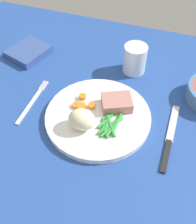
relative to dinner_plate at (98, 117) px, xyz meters
The scene contains 10 objects.
dining_table 3.54cm from the dinner_plate, 15.05° to the left, with size 120.00×90.00×2.00cm.
dinner_plate is the anchor object (origin of this frame).
meat_portion 5.89cm from the dinner_plate, 49.40° to the left, with size 7.44×5.78×2.72cm, color #B2756B.
mashed_potatoes 6.30cm from the dinner_plate, 116.57° to the right, with size 6.43×5.27×5.14cm, color beige.
carrot_slices 5.26cm from the dinner_plate, 159.19° to the left, with size 5.75×5.47×1.16cm.
green_beans 4.44cm from the dinner_plate, 28.72° to the right, with size 5.61×9.65×0.87cm.
fork 18.48cm from the dinner_plate, behind, with size 1.44×16.60×0.40cm.
knife 18.17cm from the dinner_plate, ahead, with size 1.70×20.50×0.64cm.
water_glass 21.87cm from the dinner_plate, 79.75° to the left, with size 6.69×6.69×8.36cm.
napkin 34.59cm from the dinner_plate, 148.56° to the left, with size 10.51×11.69×2.19cm, color #334C8C.
Camera 1 is at (11.36, -42.29, 54.74)cm, focal length 43.41 mm.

